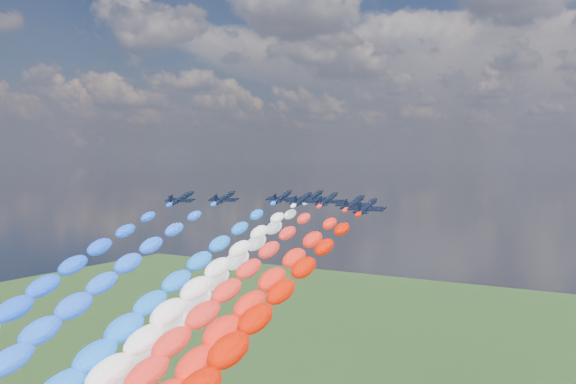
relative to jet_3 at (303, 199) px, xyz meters
The scene contains 14 objects.
jet_0 30.88m from the jet_3, 154.34° to the right, with size 8.22×11.02×2.43m, color black, non-canonical shape.
jet_1 20.84m from the jet_3, 164.79° to the right, with size 8.22×11.02×2.43m, color black, non-canonical shape.
trail_1 66.29m from the jet_3, 108.85° to the right, with size 6.68×104.61×49.62m, color blue, non-canonical shape.
jet_2 9.92m from the jet_3, 152.44° to the left, with size 8.22×11.02×2.43m, color black, non-canonical shape.
trail_2 54.62m from the jet_3, 100.20° to the right, with size 6.68×104.61×49.62m, color blue, non-canonical shape.
jet_3 is the anchor object (origin of this frame).
trail_3 58.10m from the jet_3, 90.00° to the right, with size 6.68×104.61×49.62m, color white, non-canonical shape.
jet_4 10.36m from the jet_3, 104.12° to the left, with size 8.22×11.02×2.43m, color black, non-canonical shape.
trail_4 49.08m from the jet_3, 93.33° to the right, with size 6.68×104.61×49.62m, color white, non-canonical shape.
jet_5 6.39m from the jet_3, 16.35° to the left, with size 8.22×11.02×2.43m, color black, non-canonical shape.
trail_5 56.78m from the jet_3, 83.23° to the right, with size 6.68×104.61×49.62m, color red, non-canonical shape.
jet_6 17.74m from the jet_3, 18.66° to the right, with size 8.22×11.02×2.43m, color black, non-canonical shape.
trail_6 65.55m from the jet_3, 74.13° to the right, with size 6.68×104.61×49.62m, color red, non-canonical shape.
jet_7 28.09m from the jet_3, 30.99° to the right, with size 8.22×11.02×2.43m, color black, non-canonical shape.
Camera 1 is at (83.95, -134.91, 102.26)m, focal length 41.80 mm.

